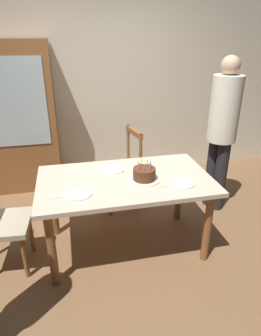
{
  "coord_description": "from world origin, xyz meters",
  "views": [
    {
      "loc": [
        -0.47,
        -2.32,
        1.94
      ],
      "look_at": [
        0.05,
        0.0,
        0.85
      ],
      "focal_mm": 31.26,
      "sensor_mm": 36.0,
      "label": 1
    }
  ],
  "objects": [
    {
      "name": "plate_far_side",
      "position": [
        -0.08,
        0.2,
        0.76
      ],
      "size": [
        0.22,
        0.22,
        0.01
      ],
      "primitive_type": "cylinder",
      "color": "white",
      "rests_on": "dining_table"
    },
    {
      "name": "chair_spindle_back",
      "position": [
        0.11,
        0.78,
        0.46
      ],
      "size": [
        0.51,
        0.51,
        0.95
      ],
      "color": "tan",
      "rests_on": "ground"
    },
    {
      "name": "plate_near_celebrant",
      "position": [
        -0.43,
        -0.2,
        0.76
      ],
      "size": [
        0.22,
        0.22,
        0.01
      ],
      "primitive_type": "cylinder",
      "color": "white",
      "rests_on": "dining_table"
    },
    {
      "name": "fork_near_guest",
      "position": [
        0.31,
        -0.22,
        0.75
      ],
      "size": [
        0.18,
        0.06,
        0.01
      ],
      "primitive_type": "cube",
      "rotation": [
        0.0,
        0.0,
        0.23
      ],
      "color": "silver",
      "rests_on": "dining_table"
    },
    {
      "name": "china_cabinet",
      "position": [
        -1.15,
        1.56,
        0.95
      ],
      "size": [
        1.1,
        0.45,
        1.9
      ],
      "color": "brown",
      "rests_on": "ground"
    },
    {
      "name": "person_guest",
      "position": [
        1.21,
        0.51,
        1.01
      ],
      "size": [
        0.32,
        0.32,
        1.75
      ],
      "color": "#262328",
      "rests_on": "ground"
    },
    {
      "name": "fork_far_side",
      "position": [
        -0.24,
        0.19,
        0.75
      ],
      "size": [
        0.18,
        0.03,
        0.01
      ],
      "primitive_type": "cube",
      "rotation": [
        0.0,
        0.0,
        -0.09
      ],
      "color": "silver",
      "rests_on": "dining_table"
    },
    {
      "name": "plate_near_guest",
      "position": [
        0.47,
        -0.2,
        0.76
      ],
      "size": [
        0.22,
        0.22,
        0.01
      ],
      "primitive_type": "cylinder",
      "color": "white",
      "rests_on": "dining_table"
    },
    {
      "name": "back_wall",
      "position": [
        0.0,
        1.85,
        1.3
      ],
      "size": [
        6.4,
        0.1,
        2.6
      ],
      "primitive_type": "cube",
      "color": "beige",
      "rests_on": "ground"
    },
    {
      "name": "fork_near_celebrant",
      "position": [
        -0.59,
        -0.21,
        0.75
      ],
      "size": [
        0.18,
        0.05,
        0.01
      ],
      "primitive_type": "cube",
      "rotation": [
        0.0,
        0.0,
        0.17
      ],
      "color": "silver",
      "rests_on": "dining_table"
    },
    {
      "name": "dining_table",
      "position": [
        0.0,
        0.0,
        0.66
      ],
      "size": [
        1.56,
        0.9,
        0.75
      ],
      "color": "beige",
      "rests_on": "ground"
    },
    {
      "name": "birthday_cake",
      "position": [
        0.16,
        -0.07,
        0.8
      ],
      "size": [
        0.28,
        0.28,
        0.18
      ],
      "color": "silver",
      "rests_on": "dining_table"
    },
    {
      "name": "ground",
      "position": [
        0.0,
        0.0,
        0.0
      ],
      "size": [
        6.4,
        6.4,
        0.0
      ],
      "primitive_type": "plane",
      "color": "brown"
    }
  ]
}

